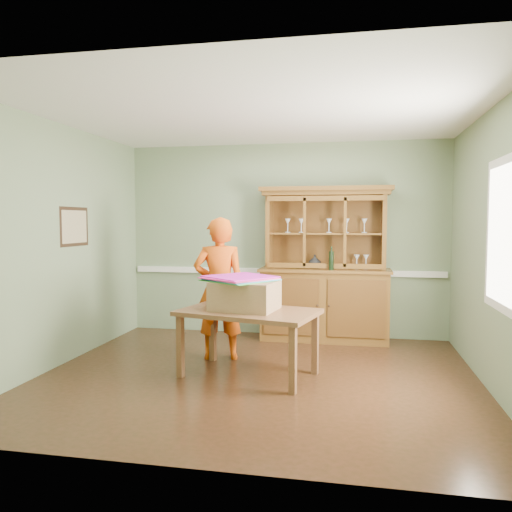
% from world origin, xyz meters
% --- Properties ---
extents(floor, '(4.50, 4.50, 0.00)m').
position_xyz_m(floor, '(0.00, 0.00, 0.00)').
color(floor, '#462516').
rests_on(floor, ground).
extents(ceiling, '(4.50, 4.50, 0.00)m').
position_xyz_m(ceiling, '(0.00, 0.00, 2.70)').
color(ceiling, white).
rests_on(ceiling, wall_back).
extents(wall_back, '(4.50, 0.00, 4.50)m').
position_xyz_m(wall_back, '(0.00, 2.00, 1.35)').
color(wall_back, gray).
rests_on(wall_back, floor).
extents(wall_left, '(0.00, 4.00, 4.00)m').
position_xyz_m(wall_left, '(-2.25, 0.00, 1.35)').
color(wall_left, gray).
rests_on(wall_left, floor).
extents(wall_right, '(0.00, 4.00, 4.00)m').
position_xyz_m(wall_right, '(2.25, 0.00, 1.35)').
color(wall_right, gray).
rests_on(wall_right, floor).
extents(wall_front, '(4.50, 0.00, 4.50)m').
position_xyz_m(wall_front, '(0.00, -2.00, 1.35)').
color(wall_front, gray).
rests_on(wall_front, floor).
extents(chair_rail, '(4.41, 0.05, 0.08)m').
position_xyz_m(chair_rail, '(0.00, 1.98, 0.90)').
color(chair_rail, white).
rests_on(chair_rail, wall_back).
extents(framed_map, '(0.03, 0.60, 0.46)m').
position_xyz_m(framed_map, '(-2.23, 0.30, 1.55)').
color(framed_map, black).
rests_on(framed_map, wall_left).
extents(window_panel, '(0.03, 0.96, 1.36)m').
position_xyz_m(window_panel, '(2.23, -0.30, 1.50)').
color(window_panel, white).
rests_on(window_panel, wall_right).
extents(china_hutch, '(1.77, 0.58, 2.07)m').
position_xyz_m(china_hutch, '(0.59, 1.77, 0.73)').
color(china_hutch, brown).
rests_on(china_hutch, floor).
extents(dining_table, '(1.54, 1.13, 0.69)m').
position_xyz_m(dining_table, '(-0.10, 0.01, 0.61)').
color(dining_table, brown).
rests_on(dining_table, floor).
extents(cardboard_box, '(0.71, 0.60, 0.30)m').
position_xyz_m(cardboard_box, '(-0.14, 0.02, 0.84)').
color(cardboard_box, '#A17D53').
rests_on(cardboard_box, dining_table).
extents(kite_stack, '(0.85, 0.85, 0.04)m').
position_xyz_m(kite_stack, '(-0.18, 0.05, 1.01)').
color(kite_stack, green).
rests_on(kite_stack, cardboard_box).
extents(person, '(0.68, 0.53, 1.66)m').
position_xyz_m(person, '(-0.57, 0.59, 0.83)').
color(person, '#DD520E').
rests_on(person, floor).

